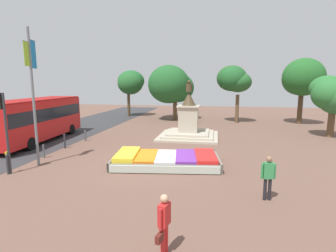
# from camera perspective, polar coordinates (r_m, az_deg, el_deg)

# --- Properties ---
(ground_plane) EXTENTS (77.56, 77.56, 0.00)m
(ground_plane) POSITION_cam_1_polar(r_m,az_deg,el_deg) (15.23, -4.84, -8.06)
(ground_plane) COLOR brown
(flower_planter) EXTENTS (6.26, 3.90, 0.68)m
(flower_planter) POSITION_cam_1_polar(r_m,az_deg,el_deg) (14.82, -0.56, -7.38)
(flower_planter) COLOR #38281C
(flower_planter) RESTS_ON ground_plane
(statue_monument) EXTENTS (4.93, 4.93, 4.78)m
(statue_monument) POSITION_cam_1_polar(r_m,az_deg,el_deg) (22.20, 4.49, 0.22)
(statue_monument) COLOR #B1A792
(statue_monument) RESTS_ON ground_plane
(traffic_light_near_crossing) EXTENTS (0.42, 0.31, 4.08)m
(traffic_light_near_crossing) POSITION_cam_1_polar(r_m,az_deg,el_deg) (15.18, -32.21, 1.24)
(traffic_light_near_crossing) COLOR #2D2D33
(traffic_light_near_crossing) RESTS_ON ground_plane
(banner_pole) EXTENTS (0.21, 1.26, 7.44)m
(banner_pole) POSITION_cam_1_polar(r_m,az_deg,el_deg) (15.96, -27.34, 6.72)
(banner_pole) COLOR slate
(banner_pole) RESTS_ON ground_plane
(city_bus) EXTENTS (3.16, 9.74, 3.34)m
(city_bus) POSITION_cam_1_polar(r_m,az_deg,el_deg) (22.78, -26.79, 1.70)
(city_bus) COLOR red
(city_bus) RESTS_ON ground_plane
(pedestrian_with_handbag) EXTENTS (0.32, 0.72, 1.69)m
(pedestrian_with_handbag) POSITION_cam_1_polar(r_m,az_deg,el_deg) (7.32, -0.88, -20.03)
(pedestrian_with_handbag) COLOR red
(pedestrian_with_handbag) RESTS_ON ground_plane
(pedestrian_near_planter) EXTENTS (0.57, 0.26, 1.78)m
(pedestrian_near_planter) POSITION_cam_1_polar(r_m,az_deg,el_deg) (11.02, 20.98, -9.87)
(pedestrian_near_planter) COLOR black
(pedestrian_near_planter) RESTS_ON ground_plane
(kerb_bollard_south) EXTENTS (0.13, 0.13, 1.05)m
(kerb_bollard_south) POSITION_cam_1_polar(r_m,az_deg,el_deg) (15.51, -31.56, -7.02)
(kerb_bollard_south) COLOR #2D2D33
(kerb_bollard_south) RESTS_ON ground_plane
(kerb_bollard_mid_a) EXTENTS (0.12, 0.12, 0.85)m
(kerb_bollard_mid_a) POSITION_cam_1_polar(r_m,az_deg,el_deg) (17.80, -25.45, -4.91)
(kerb_bollard_mid_a) COLOR #4C5156
(kerb_bollard_mid_a) RESTS_ON ground_plane
(kerb_bollard_mid_b) EXTENTS (0.14, 0.14, 1.04)m
(kerb_bollard_mid_b) POSITION_cam_1_polar(r_m,az_deg,el_deg) (19.80, -21.58, -3.00)
(kerb_bollard_mid_b) COLOR #2D2D33
(kerb_bollard_mid_b) RESTS_ON ground_plane
(kerb_bollard_north) EXTENTS (0.16, 0.16, 0.85)m
(kerb_bollard_north) POSITION_cam_1_polar(r_m,az_deg,el_deg) (21.86, -17.57, -1.92)
(kerb_bollard_north) COLOR #4C5156
(kerb_bollard_north) RESTS_ON ground_plane
(park_tree_far_left) EXTENTS (5.53, 6.21, 6.71)m
(park_tree_far_left) POSITION_cam_1_polar(r_m,az_deg,el_deg) (32.86, 0.64, 9.01)
(park_tree_far_left) COLOR brown
(park_tree_far_left) RESTS_ON ground_plane
(park_tree_behind_statue) EXTENTS (3.41, 3.36, 5.18)m
(park_tree_behind_statue) POSITION_cam_1_polar(r_m,az_deg,el_deg) (25.66, 32.07, 5.85)
(park_tree_behind_statue) COLOR brown
(park_tree_behind_statue) RESTS_ON ground_plane
(park_tree_far_right) EXTENTS (3.96, 3.65, 6.58)m
(park_tree_far_right) POSITION_cam_1_polar(r_m,az_deg,el_deg) (31.54, 14.14, 9.73)
(park_tree_far_right) COLOR brown
(park_tree_far_right) RESTS_ON ground_plane
(park_tree_street_side) EXTENTS (3.69, 3.66, 6.29)m
(park_tree_street_side) POSITION_cam_1_polar(r_m,az_deg,el_deg) (36.70, -8.14, 9.40)
(park_tree_street_side) COLOR #4C3823
(park_tree_street_side) RESTS_ON ground_plane
(park_tree_mid_canopy) EXTENTS (4.41, 4.75, 7.22)m
(park_tree_mid_canopy) POSITION_cam_1_polar(r_m,az_deg,el_deg) (32.82, 27.10, 9.27)
(park_tree_mid_canopy) COLOR #4C3823
(park_tree_mid_canopy) RESTS_ON ground_plane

